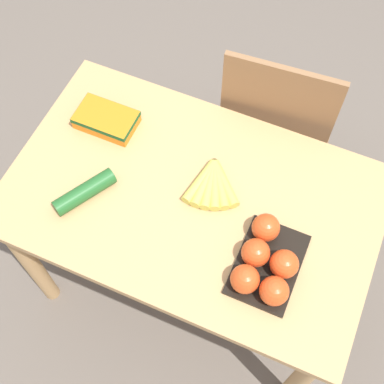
% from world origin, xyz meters
% --- Properties ---
extents(ground_plane, '(12.00, 12.00, 0.00)m').
position_xyz_m(ground_plane, '(0.00, 0.00, 0.00)').
color(ground_plane, '#665B51').
extents(dining_table, '(1.15, 0.71, 0.74)m').
position_xyz_m(dining_table, '(0.00, 0.00, 0.61)').
color(dining_table, tan).
rests_on(dining_table, ground_plane).
extents(chair, '(0.45, 0.43, 0.96)m').
position_xyz_m(chair, '(0.12, 0.53, 0.49)').
color(chair, '#8E6642').
rests_on(chair, ground_plane).
extents(banana_bunch, '(0.17, 0.18, 0.03)m').
position_xyz_m(banana_bunch, '(0.04, 0.06, 0.75)').
color(banana_bunch, brown).
rests_on(banana_bunch, dining_table).
extents(tomato_pack, '(0.18, 0.26, 0.09)m').
position_xyz_m(tomato_pack, '(0.28, -0.13, 0.78)').
color(tomato_pack, black).
rests_on(tomato_pack, dining_table).
extents(carrot_bag, '(0.20, 0.12, 0.05)m').
position_xyz_m(carrot_bag, '(-0.37, 0.14, 0.76)').
color(carrot_bag, orange).
rests_on(carrot_bag, dining_table).
extents(cucumber_near, '(0.14, 0.20, 0.05)m').
position_xyz_m(cucumber_near, '(-0.30, -0.13, 0.76)').
color(cucumber_near, '#236028').
rests_on(cucumber_near, dining_table).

